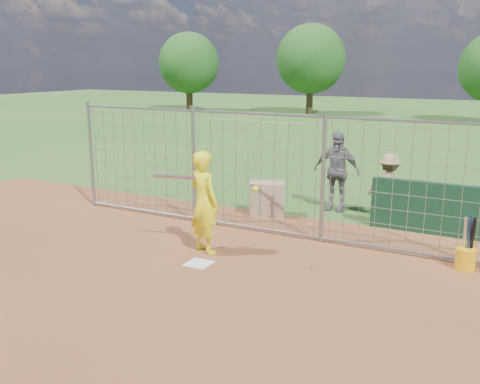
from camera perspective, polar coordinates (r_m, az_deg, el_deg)
The scene contains 11 objects.
ground at distance 9.81m, azimuth -3.77°, elevation -7.32°, with size 100.00×100.00×0.00m, color #2D591E.
infield_dirt at distance 7.65m, azimuth -16.01°, elevation -14.09°, with size 18.00×18.00×0.00m, color brown.
home_plate at distance 9.65m, azimuth -4.40°, elevation -7.63°, with size 0.43×0.43×0.02m, color silver.
dugout_wall at distance 11.85m, azimuth 20.01°, elevation -1.67°, with size 2.60×0.20×1.10m, color #11381E.
batter at distance 9.98m, azimuth -3.84°, elevation -1.09°, with size 0.71×0.47×1.95m, color #F6F015.
bystander_b at distance 13.10m, azimuth 10.24°, elevation 2.22°, with size 1.14×0.47×1.94m, color #5D5D63.
bystander_c at distance 12.63m, azimuth 15.58°, elevation 0.56°, with size 0.99×0.57×1.53m, color #947950.
equipment_bin at distance 12.57m, azimuth 2.90°, elevation -0.73°, with size 0.80×0.55×0.80m, color tan.
equipment_in_play at distance 9.76m, azimuth -5.01°, elevation 1.34°, with size 2.23×0.36×0.10m.
bucket_with_bats at distance 10.10m, azimuth 22.96°, elevation -6.32°, with size 0.34×0.38×0.98m.
backstop_fence at distance 11.15m, azimuth 1.53°, elevation 1.98°, with size 9.08×0.08×2.60m.
Camera 1 is at (4.86, -7.78, 3.48)m, focal length 40.00 mm.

